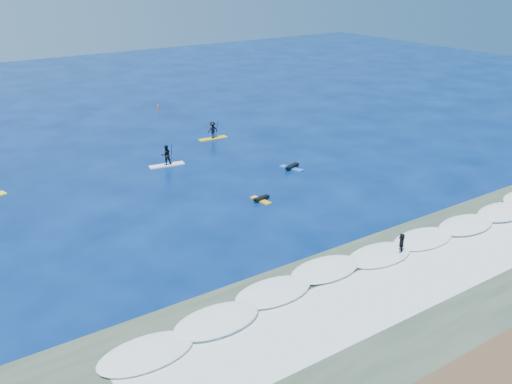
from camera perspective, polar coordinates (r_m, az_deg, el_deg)
ground at (r=42.63m, az=1.65°, el=-1.54°), size 160.00×160.00×0.00m
shallow_water at (r=33.65m, az=16.00°, el=-9.42°), size 90.00×13.00×0.01m
breaking_wave at (r=35.89m, az=11.14°, el=-6.83°), size 40.00×6.00×0.30m
whitewater at (r=34.18m, az=14.72°, el=-8.75°), size 34.00×5.00×0.02m
sup_paddler_center at (r=51.62m, az=-8.96°, el=3.49°), size 3.23×1.25×2.21m
sup_paddler_right at (r=59.00m, az=-4.35°, el=6.09°), size 3.06×0.97×2.12m
prone_paddler_near at (r=43.69m, az=0.49°, el=-0.72°), size 1.54×1.97×0.40m
prone_paddler_far at (r=50.50m, az=3.58°, el=2.50°), size 1.77×2.32×0.47m
wave_surfer at (r=36.78m, az=14.34°, el=-5.04°), size 1.66×1.59×1.30m
marker_buoy at (r=72.44m, az=-9.75°, el=8.41°), size 0.24×0.24×0.57m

